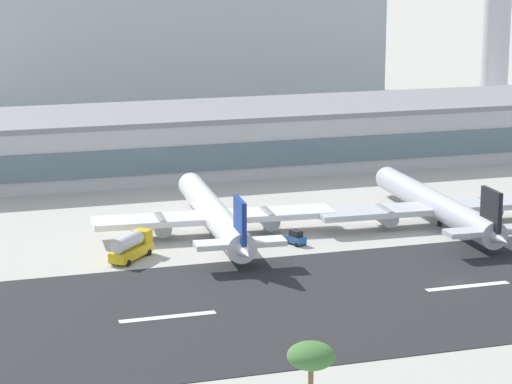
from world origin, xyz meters
name	(u,v)px	position (x,y,z in m)	size (l,w,h in m)	color
ground_plane	(457,284)	(0.00, 0.00, 0.00)	(1400.00, 1400.00, 0.00)	#B2AFA8
runway_strip	(462,287)	(0.00, -1.50, 0.04)	(800.00, 40.98, 0.08)	#262628
runway_centreline_dash_3	(168,317)	(-39.83, -1.50, 0.09)	(12.00, 1.20, 0.01)	white
runway_centreline_dash_4	(468,286)	(0.78, -1.50, 0.09)	(12.00, 1.20, 0.01)	white
terminal_building	(231,137)	(-7.23, 83.79, 6.02)	(218.99, 28.90, 12.04)	#B7BABC
control_tower	(497,16)	(67.74, 111.97, 26.80)	(12.65, 12.65, 44.89)	silver
distant_hotel_block	(156,15)	(-1.60, 180.16, 24.21)	(123.78, 39.86, 48.43)	#A8B2BC
airliner_navy_tail_gate_0	(216,216)	(-24.42, 32.83, 3.18)	(37.99, 47.84, 9.99)	white
airliner_black_tail_gate_1	(440,207)	(11.51, 28.30, 3.11)	(40.44, 46.85, 9.77)	silver
service_baggage_tug_0	(296,238)	(-14.12, 24.75, 1.05)	(2.75, 3.56, 2.20)	#23569E
service_fuel_truck_1	(131,246)	(-39.32, 24.22, 2.03)	(7.55, 8.11, 3.95)	gold
palm_tree_0	(311,358)	(-35.99, -41.33, 9.37)	(4.23, 4.23, 10.78)	brown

